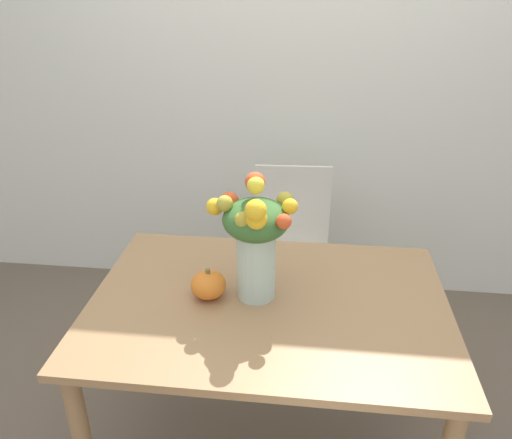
% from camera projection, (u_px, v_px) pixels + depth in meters
% --- Properties ---
extents(wall_back, '(8.00, 0.06, 2.70)m').
position_uv_depth(wall_back, '(292.00, 69.00, 2.72)').
color(wall_back, silver).
rests_on(wall_back, ground_plane).
extents(dining_table, '(1.27, 0.89, 0.78)m').
position_uv_depth(dining_table, '(268.00, 325.00, 1.82)').
color(dining_table, '#9E754C').
rests_on(dining_table, ground_plane).
extents(flower_vase, '(0.31, 0.26, 0.47)m').
position_uv_depth(flower_vase, '(255.00, 237.00, 1.70)').
color(flower_vase, '#B2CCBC').
rests_on(flower_vase, dining_table).
extents(pumpkin, '(0.13, 0.13, 0.12)m').
position_uv_depth(pumpkin, '(208.00, 285.00, 1.77)').
color(pumpkin, orange).
rests_on(pumpkin, dining_table).
extents(dining_chair_near_window, '(0.44, 0.44, 0.93)m').
position_uv_depth(dining_chair_near_window, '(291.00, 254.00, 2.64)').
color(dining_chair_near_window, silver).
rests_on(dining_chair_near_window, ground_plane).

